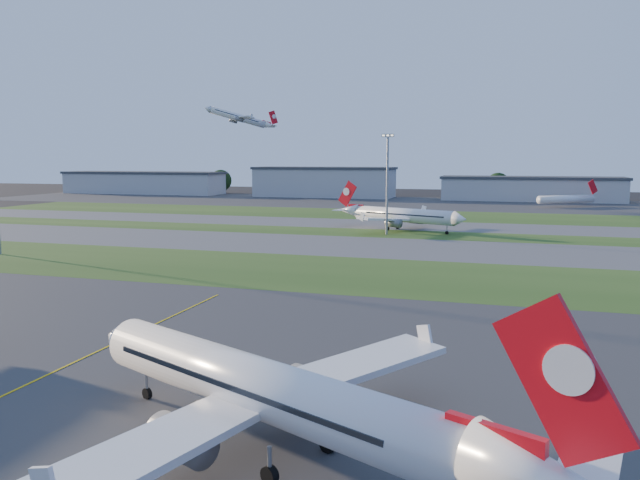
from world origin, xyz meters
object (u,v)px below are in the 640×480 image
at_px(airliner_parked, 264,391).
at_px(airliner_taxiing, 403,216).
at_px(mini_jet_near, 566,199).
at_px(light_mast_centre, 387,177).

relative_size(airliner_parked, airliner_taxiing, 1.02).
distance_m(airliner_parked, airliner_taxiing, 131.89).
bearing_deg(airliner_parked, airliner_taxiing, 119.89).
xyz_separation_m(airliner_parked, mini_jet_near, (37.99, 232.26, -1.00)).
relative_size(airliner_taxiing, light_mast_centre, 1.38).
bearing_deg(light_mast_centre, mini_jet_near, 64.69).
height_order(airliner_parked, airliner_taxiing, airliner_parked).
bearing_deg(light_mast_centre, airliner_taxiing, 76.27).
distance_m(airliner_parked, mini_jet_near, 235.35).
bearing_deg(airliner_parked, light_mast_centre, 121.49).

